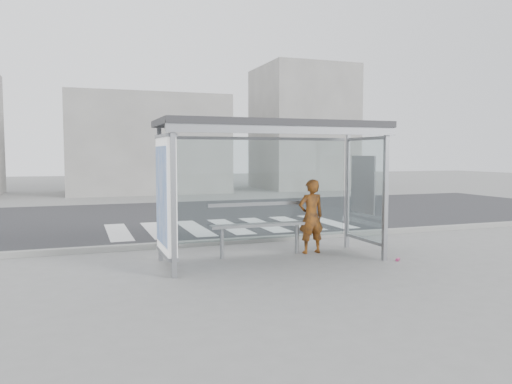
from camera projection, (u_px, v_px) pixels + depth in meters
ground at (273, 260)px, 9.45m from camera, size 80.00×80.00×0.00m
road at (192, 217)px, 16.02m from camera, size 30.00×10.00×0.01m
curb at (241, 240)px, 11.27m from camera, size 30.00×0.18×0.12m
crosswalk at (230, 226)px, 13.84m from camera, size 6.55×3.00×0.00m
bus_shelter at (253, 156)px, 9.23m from camera, size 4.25×1.65×2.62m
building_center at (146, 145)px, 26.15m from camera, size 8.00×5.00×5.00m
building_right at (302, 128)px, 29.10m from camera, size 5.00×5.00×7.00m
person at (311, 216)px, 10.09m from camera, size 0.55×0.37×1.50m
bench at (260, 225)px, 9.84m from camera, size 2.03×0.33×1.05m
soda_can at (398, 259)px, 9.39m from camera, size 0.12×0.11×0.06m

